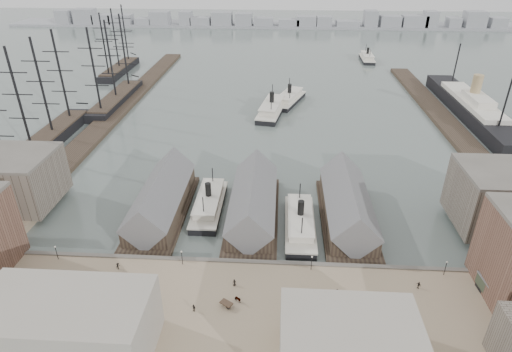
# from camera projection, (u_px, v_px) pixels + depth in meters

# --- Properties ---
(ground) EXTENTS (900.00, 900.00, 0.00)m
(ground) POSITION_uv_depth(u_px,v_px,m) (249.00, 254.00, 106.55)
(ground) COLOR #4F5B57
(ground) RESTS_ON ground
(quay) EXTENTS (180.00, 30.00, 2.00)m
(quay) POSITION_uv_depth(u_px,v_px,m) (241.00, 312.00, 88.53)
(quay) COLOR gray
(quay) RESTS_ON ground
(seawall) EXTENTS (180.00, 1.20, 2.30)m
(seawall) POSITION_uv_depth(u_px,v_px,m) (247.00, 265.00, 101.44)
(seawall) COLOR #59544C
(seawall) RESTS_ON ground
(west_wharf) EXTENTS (10.00, 220.00, 1.60)m
(west_wharf) POSITION_uv_depth(u_px,v_px,m) (119.00, 109.00, 197.49)
(west_wharf) COLOR #2D231C
(west_wharf) RESTS_ON ground
(east_wharf) EXTENTS (10.00, 180.00, 1.60)m
(east_wharf) POSITION_uv_depth(u_px,v_px,m) (448.00, 125.00, 180.90)
(east_wharf) COLOR #2D231C
(east_wharf) RESTS_ON ground
(ferry_shed_west) EXTENTS (14.00, 42.00, 12.60)m
(ferry_shed_west) POSITION_uv_depth(u_px,v_px,m) (161.00, 200.00, 120.52)
(ferry_shed_west) COLOR #2D231C
(ferry_shed_west) RESTS_ON ground
(ferry_shed_center) EXTENTS (14.00, 42.00, 12.60)m
(ferry_shed_center) POSITION_uv_depth(u_px,v_px,m) (253.00, 203.00, 119.13)
(ferry_shed_center) COLOR #2D231C
(ferry_shed_center) RESTS_ON ground
(ferry_shed_east) EXTENTS (14.00, 42.00, 12.60)m
(ferry_shed_east) POSITION_uv_depth(u_px,v_px,m) (347.00, 206.00, 117.74)
(ferry_shed_east) COLOR #2D231C
(ferry_shed_east) RESTS_ON ground
(warehouse_west_back) EXTENTS (26.00, 20.00, 14.00)m
(warehouse_west_back) POSITION_uv_depth(u_px,v_px,m) (9.00, 180.00, 121.78)
(warehouse_west_back) COLOR #60564C
(warehouse_west_back) RESTS_ON west_land
(warehouse_east_back) EXTENTS (28.00, 20.00, 15.00)m
(warehouse_east_back) POSITION_uv_depth(u_px,v_px,m) (512.00, 199.00, 111.52)
(warehouse_east_back) COLOR #60564C
(warehouse_east_back) RESTS_ON east_land
(street_bldg_center) EXTENTS (24.00, 16.00, 10.00)m
(street_bldg_center) POSITION_uv_depth(u_px,v_px,m) (349.00, 345.00, 74.07)
(street_bldg_center) COLOR gray
(street_bldg_center) RESTS_ON quay
(street_bldg_west) EXTENTS (30.00, 16.00, 12.00)m
(street_bldg_west) POSITION_uv_depth(u_px,v_px,m) (67.00, 327.00, 76.27)
(street_bldg_west) COLOR gray
(street_bldg_west) RESTS_ON quay
(lamp_post_far_w) EXTENTS (0.44, 0.44, 3.92)m
(lamp_post_far_w) POSITION_uv_depth(u_px,v_px,m) (56.00, 250.00, 100.57)
(lamp_post_far_w) COLOR black
(lamp_post_far_w) RESTS_ON quay
(lamp_post_near_w) EXTENTS (0.44, 0.44, 3.92)m
(lamp_post_near_w) POSITION_uv_depth(u_px,v_px,m) (182.00, 255.00, 98.96)
(lamp_post_near_w) COLOR black
(lamp_post_near_w) RESTS_ON quay
(lamp_post_near_e) EXTENTS (0.44, 0.44, 3.92)m
(lamp_post_near_e) POSITION_uv_depth(u_px,v_px,m) (312.00, 260.00, 97.35)
(lamp_post_near_e) COLOR black
(lamp_post_near_e) RESTS_ON quay
(lamp_post_far_e) EXTENTS (0.44, 0.44, 3.92)m
(lamp_post_far_e) POSITION_uv_depth(u_px,v_px,m) (446.00, 266.00, 95.75)
(lamp_post_far_e) COLOR black
(lamp_post_far_e) RESTS_ON quay
(far_shore) EXTENTS (500.00, 40.00, 15.72)m
(far_shore) POSITION_uv_depth(u_px,v_px,m) (274.00, 22.00, 397.77)
(far_shore) COLOR gray
(far_shore) RESTS_ON ground
(ferry_docked_west) EXTENTS (7.80, 25.99, 9.28)m
(ferry_docked_west) POSITION_uv_depth(u_px,v_px,m) (209.00, 203.00, 123.52)
(ferry_docked_west) COLOR black
(ferry_docked_west) RESTS_ON ground
(ferry_docked_east) EXTENTS (7.93, 26.42, 9.44)m
(ferry_docked_east) POSITION_uv_depth(u_px,v_px,m) (300.00, 222.00, 114.93)
(ferry_docked_east) COLOR black
(ferry_docked_east) RESTS_ON ground
(ferry_open_near) EXTENTS (13.97, 31.55, 10.88)m
(ferry_open_near) POSITION_uv_depth(u_px,v_px,m) (272.00, 109.00, 193.36)
(ferry_open_near) COLOR black
(ferry_open_near) RESTS_ON ground
(ferry_open_mid) EXTENTS (17.18, 29.09, 9.96)m
(ferry_open_mid) POSITION_uv_depth(u_px,v_px,m) (289.00, 98.00, 206.92)
(ferry_open_mid) COLOR black
(ferry_open_mid) RESTS_ON ground
(ferry_open_far) EXTENTS (8.05, 25.47, 9.05)m
(ferry_open_far) POSITION_uv_depth(u_px,v_px,m) (367.00, 58.00, 282.06)
(ferry_open_far) COLOR black
(ferry_open_far) RESTS_ON ground
(sailing_ship_near) EXTENTS (9.61, 66.18, 39.50)m
(sailing_ship_near) POSITION_uv_depth(u_px,v_px,m) (43.00, 141.00, 160.60)
(sailing_ship_near) COLOR black
(sailing_ship_near) RESTS_ON ground
(sailing_ship_mid) EXTENTS (9.39, 54.27, 38.61)m
(sailing_ship_mid) POSITION_uv_depth(u_px,v_px,m) (116.00, 98.00, 205.97)
(sailing_ship_mid) COLOR black
(sailing_ship_mid) RESTS_ON ground
(sailing_ship_far) EXTENTS (8.84, 49.13, 36.35)m
(sailing_ship_far) POSITION_uv_depth(u_px,v_px,m) (120.00, 68.00, 256.16)
(sailing_ship_far) COLOR black
(sailing_ship_far) RESTS_ON ground
(ocean_steamer) EXTENTS (12.63, 92.31, 18.46)m
(ocean_steamer) POSITION_uv_depth(u_px,v_px,m) (471.00, 107.00, 190.87)
(ocean_steamer) COLOR black
(ocean_steamer) RESTS_ON ground
(tram) EXTENTS (3.44, 10.47, 3.66)m
(tram) POSITION_uv_depth(u_px,v_px,m) (493.00, 294.00, 89.20)
(tram) COLOR black
(tram) RESTS_ON quay
(horse_cart_left) EXTENTS (4.63, 1.62, 1.48)m
(horse_cart_left) POSITION_uv_depth(u_px,v_px,m) (36.00, 279.00, 94.58)
(horse_cart_left) COLOR black
(horse_cart_left) RESTS_ON quay
(horse_cart_center) EXTENTS (4.71, 3.55, 1.56)m
(horse_cart_center) POSITION_uv_depth(u_px,v_px,m) (234.00, 301.00, 88.86)
(horse_cart_center) COLOR black
(horse_cart_center) RESTS_ON quay
(horse_cart_right) EXTENTS (4.78, 3.53, 1.63)m
(horse_cart_right) POSITION_uv_depth(u_px,v_px,m) (339.00, 331.00, 81.92)
(horse_cart_right) COLOR black
(horse_cart_right) RESTS_ON quay
(pedestrian_0) EXTENTS (0.72, 0.63, 1.65)m
(pedestrian_0) POSITION_uv_depth(u_px,v_px,m) (20.00, 282.00, 93.89)
(pedestrian_0) COLOR black
(pedestrian_0) RESTS_ON quay
(pedestrian_1) EXTENTS (0.85, 0.99, 1.76)m
(pedestrian_1) POSITION_uv_depth(u_px,v_px,m) (36.00, 310.00, 86.63)
(pedestrian_1) COLOR black
(pedestrian_1) RESTS_ON quay
(pedestrian_2) EXTENTS (0.95, 1.24, 1.69)m
(pedestrian_2) POSITION_uv_depth(u_px,v_px,m) (118.00, 266.00, 98.38)
(pedestrian_2) COLOR black
(pedestrian_2) RESTS_ON quay
(pedestrian_3) EXTENTS (1.10, 0.90, 1.76)m
(pedestrian_3) POSITION_uv_depth(u_px,v_px,m) (194.00, 308.00, 87.09)
(pedestrian_3) COLOR black
(pedestrian_3) RESTS_ON quay
(pedestrian_4) EXTENTS (0.95, 0.80, 1.65)m
(pedestrian_4) POSITION_uv_depth(u_px,v_px,m) (234.00, 283.00, 93.64)
(pedestrian_4) COLOR black
(pedestrian_4) RESTS_ON quay
(pedestrian_5) EXTENTS (0.69, 0.61, 1.57)m
(pedestrian_5) POSITION_uv_depth(u_px,v_px,m) (319.00, 309.00, 86.85)
(pedestrian_5) COLOR black
(pedestrian_5) RESTS_ON quay
(pedestrian_6) EXTENTS (0.84, 0.97, 1.70)m
(pedestrian_6) POSITION_uv_depth(u_px,v_px,m) (337.00, 292.00, 91.00)
(pedestrian_6) COLOR black
(pedestrian_6) RESTS_ON quay
(pedestrian_7) EXTENTS (1.11, 1.30, 1.74)m
(pedestrian_7) POSITION_uv_depth(u_px,v_px,m) (371.00, 325.00, 83.19)
(pedestrian_7) COLOR black
(pedestrian_7) RESTS_ON quay
(pedestrian_8) EXTENTS (1.01, 1.03, 1.73)m
(pedestrian_8) POSITION_uv_depth(u_px,v_px,m) (419.00, 285.00, 92.89)
(pedestrian_8) COLOR black
(pedestrian_8) RESTS_ON quay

